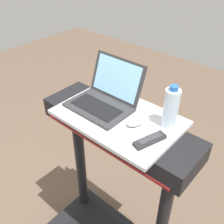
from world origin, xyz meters
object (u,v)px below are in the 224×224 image
object	(u,v)px
tv_remote	(150,140)
water_bottle	(171,108)
computer_mouse	(136,121)
laptop	(105,97)

from	to	relation	value
tv_remote	water_bottle	bearing A→B (deg)	90.17
computer_mouse	water_bottle	bearing A→B (deg)	49.61
laptop	computer_mouse	xyz separation A→B (m)	(0.23, -0.03, -0.03)
computer_mouse	tv_remote	bearing A→B (deg)	-14.53
laptop	computer_mouse	bearing A→B (deg)	-10.23
tv_remote	laptop	bearing A→B (deg)	165.95
water_bottle	tv_remote	size ratio (longest dim) A/B	1.33
water_bottle	laptop	bearing A→B (deg)	-168.70
laptop	water_bottle	size ratio (longest dim) A/B	1.50
computer_mouse	water_bottle	distance (m)	0.18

